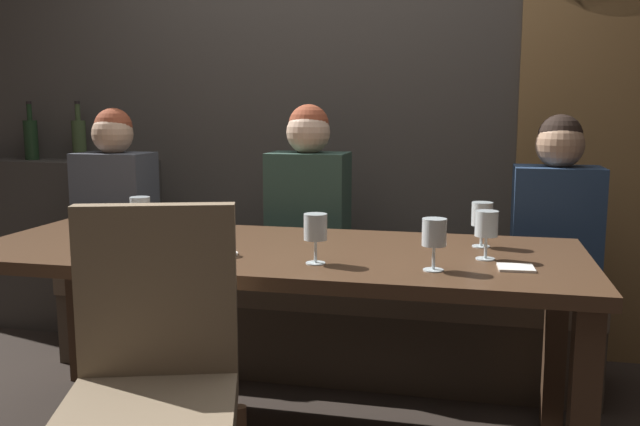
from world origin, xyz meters
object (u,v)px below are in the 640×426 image
at_px(wine_bottle_dark_red, 31,138).
at_px(diner_far_end, 556,210).
at_px(wine_glass_end_right, 486,226).
at_px(diner_redhead, 115,193).
at_px(dessert_plate, 117,244).
at_px(espresso_cup, 220,248).
at_px(diner_bearded, 309,197).
at_px(wine_glass_end_left, 140,210).
at_px(wine_glass_center_front, 482,216).
at_px(wine_bottle_pale_label, 79,139).
at_px(chair_near_side, 153,366).
at_px(dining_table, 273,271).
at_px(wine_glass_near_left, 434,235).
at_px(wine_glass_far_left, 315,228).
at_px(fork_on_table, 155,248).
at_px(banquette_bench, 317,324).

bearing_deg(wine_bottle_dark_red, diner_far_end, -7.40).
distance_m(diner_far_end, wine_glass_end_right, 0.78).
distance_m(diner_redhead, dessert_plate, 0.99).
bearing_deg(espresso_cup, diner_bearded, 83.53).
relative_size(diner_bearded, dessert_plate, 4.24).
relative_size(wine_glass_end_left, wine_glass_center_front, 1.00).
xyz_separation_m(diner_redhead, espresso_cup, (0.90, -0.88, -0.06)).
xyz_separation_m(wine_bottle_dark_red, wine_glass_end_left, (1.19, -1.01, -0.22)).
bearing_deg(wine_bottle_pale_label, diner_bearded, -14.82).
bearing_deg(chair_near_side, diner_bearded, 86.94).
height_order(dining_table, dessert_plate, dessert_plate).
height_order(dining_table, wine_glass_near_left, wine_glass_near_left).
relative_size(wine_bottle_dark_red, wine_glass_end_left, 1.99).
height_order(dining_table, wine_glass_center_front, wine_glass_center_front).
height_order(wine_glass_far_left, dessert_plate, wine_glass_far_left).
height_order(wine_bottle_dark_red, wine_bottle_pale_label, same).
bearing_deg(diner_bearded, fork_on_table, -114.34).
height_order(diner_redhead, dessert_plate, diner_redhead).
xyz_separation_m(banquette_bench, wine_glass_far_left, (0.21, -0.91, 0.63)).
relative_size(banquette_bench, fork_on_table, 14.71).
height_order(dining_table, diner_bearded, diner_bearded).
distance_m(wine_glass_center_front, dessert_plate, 1.32).
xyz_separation_m(diner_far_end, espresso_cup, (-1.19, -0.86, -0.04)).
xyz_separation_m(diner_bearded, espresso_cup, (-0.10, -0.86, -0.07)).
distance_m(dining_table, chair_near_side, 0.74).
distance_m(chair_near_side, diner_redhead, 1.73).
bearing_deg(wine_bottle_pale_label, wine_bottle_dark_red, -176.84).
bearing_deg(wine_glass_center_front, dining_table, -166.18).
relative_size(diner_far_end, wine_glass_end_left, 4.66).
distance_m(diner_redhead, espresso_cup, 1.26).
bearing_deg(wine_glass_far_left, espresso_cup, 172.04).
height_order(wine_glass_end_right, wine_glass_far_left, same).
xyz_separation_m(wine_bottle_pale_label, wine_glass_end_right, (2.19, -1.09, -0.22)).
xyz_separation_m(chair_near_side, wine_glass_near_left, (0.70, 0.50, 0.29)).
xyz_separation_m(diner_bearded, wine_glass_near_left, (0.63, -0.92, 0.02)).
distance_m(wine_glass_end_left, wine_glass_center_front, 1.28).
relative_size(wine_glass_far_left, fork_on_table, 0.96).
bearing_deg(fork_on_table, wine_bottle_pale_label, 116.11).
height_order(diner_far_end, fork_on_table, diner_far_end).
distance_m(banquette_bench, fork_on_table, 1.05).
distance_m(diner_bearded, fork_on_table, 0.90).
bearing_deg(wine_glass_end_left, wine_glass_end_right, -2.87).
xyz_separation_m(dining_table, banquette_bench, (0.00, 0.70, -0.42)).
height_order(wine_glass_end_right, espresso_cup, wine_glass_end_right).
height_order(banquette_bench, diner_far_end, diner_far_end).
bearing_deg(wine_glass_far_left, wine_glass_end_right, 19.19).
distance_m(wine_bottle_pale_label, fork_on_table, 1.61).
height_order(diner_redhead, wine_bottle_pale_label, wine_bottle_pale_label).
height_order(chair_near_side, wine_glass_near_left, chair_near_side).
bearing_deg(wine_glass_end_right, fork_on_table, -175.62).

